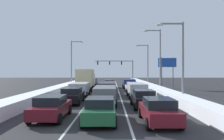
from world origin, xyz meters
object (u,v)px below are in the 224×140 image
Objects in this scene: sedan_black_right_lane_second at (144,99)px; street_lamp_right_mid at (158,55)px; suv_navy_left_lane_fifth at (92,82)px; street_lamp_right_far at (146,62)px; street_lamp_left_mid at (73,60)px; sedan_green_center_lane_nearest at (100,110)px; suv_silver_left_lane_third at (80,88)px; roadside_sign_right at (168,66)px; suv_navy_right_lane_fifth at (129,83)px; sedan_tan_center_lane_fourth at (109,86)px; sedan_maroon_left_lane_nearest at (52,107)px; sedan_black_left_lane_second at (72,96)px; box_truck_left_lane_fourth at (86,79)px; sedan_maroon_right_lane_nearest at (159,111)px; street_lamp_right_near at (179,54)px; suv_charcoal_center_lane_third at (107,88)px; sedan_white_right_lane_fourth at (132,87)px; suv_gray_center_lane_second at (105,94)px; sedan_red_center_lane_fifth at (110,84)px; traffic_light_gantry at (120,65)px; suv_silver_right_lane_third at (137,89)px.

sedan_black_right_lane_second is 14.67m from street_lamp_right_mid.
suv_navy_left_lane_fifth is 0.59× the size of street_lamp_right_far.
sedan_green_center_lane_nearest is at bearing -76.81° from street_lamp_left_mid.
suv_silver_left_lane_third is 18.09m from roadside_sign_right.
sedan_tan_center_lane_fourth is (-3.51, -3.69, -0.25)m from suv_navy_right_lane_fifth.
sedan_maroon_left_lane_nearest is 30.89m from street_lamp_right_far.
sedan_black_left_lane_second is 13.92m from box_truck_left_lane_fourth.
street_lamp_right_near is (3.68, 7.96, 3.96)m from sedan_maroon_right_lane_nearest.
street_lamp_left_mid reaches higher than suv_navy_right_lane_fifth.
suv_charcoal_center_lane_third is at bearing 63.71° from sedan_black_left_lane_second.
sedan_maroon_right_lane_nearest and sedan_white_right_lane_fourth have the same top height.
sedan_tan_center_lane_fourth is (-3.51, 2.50, 0.00)m from sedan_white_right_lane_fourth.
street_lamp_right_far reaches higher than sedan_white_right_lane_fourth.
suv_gray_center_lane_second reaches higher than sedan_black_left_lane_second.
sedan_red_center_lane_fifth is 0.49× the size of street_lamp_right_mid.
suv_charcoal_center_lane_third is at bearing 110.76° from sedan_black_right_lane_second.
box_truck_left_lane_fourth is 0.66× the size of traffic_light_gantry.
sedan_maroon_right_lane_nearest and sedan_green_center_lane_nearest have the same top height.
suv_silver_left_lane_third reaches higher than sedan_maroon_left_lane_nearest.
sedan_red_center_lane_fifth is 0.57× the size of street_lamp_right_near.
suv_gray_center_lane_second is at bearing -13.52° from sedan_black_left_lane_second.
suv_navy_left_lane_fifth reaches higher than sedan_white_right_lane_fourth.
suv_silver_right_lane_third is at bearing -88.67° from traffic_light_gantry.
box_truck_left_lane_fourth is at bearing -68.06° from street_lamp_left_mid.
suv_charcoal_center_lane_third is at bearing -77.06° from suv_navy_left_lane_fifth.
traffic_light_gantry is at bearing 98.82° from street_lamp_right_mid.
suv_navy_left_lane_fifth is (-0.11, 15.58, 0.00)m from suv_silver_left_lane_third.
sedan_tan_center_lane_fourth is at bearing 111.65° from suv_silver_right_lane_third.
traffic_light_gantry is 20.61m from street_lamp_left_mid.
sedan_black_left_lane_second is 24.79m from street_lamp_right_far.
sedan_tan_center_lane_fourth is (0.08, 14.46, -0.25)m from suv_gray_center_lane_second.
street_lamp_left_mid is (-10.71, 31.06, 4.67)m from sedan_maroon_right_lane_nearest.
traffic_light_gantry reaches higher than sedan_black_left_lane_second.
sedan_black_left_lane_second is 5.80m from suv_silver_left_lane_third.
sedan_green_center_lane_nearest is at bearing -90.71° from suv_gray_center_lane_second.
traffic_light_gantry is at bearing 82.78° from sedan_maroon_left_lane_nearest.
sedan_black_left_lane_second is (-3.23, -6.53, -0.25)m from suv_charcoal_center_lane_third.
suv_navy_left_lane_fifth is at bearing -107.15° from traffic_light_gantry.
street_lamp_left_mid reaches higher than traffic_light_gantry.
roadside_sign_right is (2.99, -4.73, -0.95)m from street_lamp_right_far.
box_truck_left_lane_fourth is at bearing -91.08° from suv_navy_left_lane_fifth.
box_truck_left_lane_fourth is (-6.88, 16.10, 1.14)m from sedan_black_right_lane_second.
suv_navy_right_lane_fifth is at bearing 101.49° from street_lamp_right_near.
roadside_sign_right is (2.96, 6.23, -1.43)m from street_lamp_right_mid.
sedan_red_center_lane_fifth is at bearing -158.83° from street_lamp_right_far.
street_lamp_right_mid is at bearing 88.46° from street_lamp_right_near.
sedan_tan_center_lane_fourth is at bearing 160.24° from street_lamp_right_mid.
sedan_maroon_right_lane_nearest is 30.02m from suv_navy_left_lane_fifth.
sedan_black_right_lane_second is 10.41m from suv_silver_left_lane_third.
suv_gray_center_lane_second is 3.30m from sedan_black_left_lane_second.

